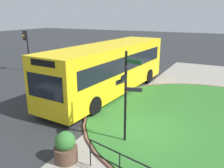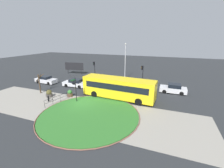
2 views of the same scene
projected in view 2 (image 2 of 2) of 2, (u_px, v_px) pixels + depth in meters
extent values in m
plane|color=#282B2D|center=(82.00, 103.00, 20.94)|extent=(120.00, 120.00, 0.00)
cube|color=gray|center=(74.00, 109.00, 19.12)|extent=(32.00, 7.92, 0.02)
cylinder|color=#2D6B28|center=(89.00, 114.00, 17.74)|extent=(11.60, 11.60, 0.10)
torus|color=brown|center=(89.00, 114.00, 17.74)|extent=(11.91, 11.91, 0.11)
cylinder|color=black|center=(76.00, 90.00, 20.92)|extent=(0.09, 0.09, 3.51)
sphere|color=black|center=(75.00, 78.00, 20.39)|extent=(0.10, 0.10, 0.10)
cube|color=#195128|center=(73.00, 80.00, 20.20)|extent=(0.28, 0.66, 0.15)
cube|color=black|center=(73.00, 81.00, 20.52)|extent=(0.44, 0.25, 0.15)
cube|color=black|center=(73.00, 83.00, 20.71)|extent=(0.49, 0.09, 0.15)
cube|color=black|center=(74.00, 84.00, 20.84)|extent=(0.56, 0.13, 0.15)
cube|color=black|center=(75.00, 88.00, 20.48)|extent=(0.19, 0.55, 0.15)
cylinder|color=black|center=(48.00, 99.00, 21.36)|extent=(0.21, 0.21, 0.79)
sphere|color=black|center=(48.00, 96.00, 21.24)|extent=(0.20, 0.20, 0.20)
cube|color=black|center=(56.00, 96.00, 20.67)|extent=(0.84, 3.58, 0.03)
cube|color=black|center=(57.00, 99.00, 20.80)|extent=(0.84, 3.58, 0.03)
cylinder|color=black|center=(67.00, 96.00, 22.28)|extent=(0.04, 0.04, 0.99)
cylinder|color=black|center=(60.00, 98.00, 21.30)|extent=(0.04, 0.04, 0.99)
cylinder|color=black|center=(53.00, 101.00, 20.33)|extent=(0.04, 0.04, 0.99)
cylinder|color=black|center=(45.00, 104.00, 19.36)|extent=(0.04, 0.04, 0.99)
cube|color=yellow|center=(118.00, 88.00, 22.21)|extent=(10.92, 3.26, 2.81)
cube|color=black|center=(115.00, 88.00, 20.97)|extent=(9.46, 0.64, 0.88)
cube|color=black|center=(122.00, 83.00, 23.22)|extent=(9.46, 0.64, 0.88)
cube|color=black|center=(88.00, 82.00, 24.31)|extent=(0.16, 2.10, 1.10)
cube|color=black|center=(87.00, 76.00, 24.01)|extent=(0.11, 1.41, 0.28)
cylinder|color=black|center=(94.00, 94.00, 22.90)|extent=(1.02, 0.36, 1.00)
cylinder|color=black|center=(102.00, 89.00, 24.95)|extent=(1.02, 0.36, 1.00)
cylinder|color=black|center=(139.00, 102.00, 20.16)|extent=(1.02, 0.36, 1.00)
cylinder|color=black|center=(143.00, 96.00, 22.21)|extent=(1.02, 0.36, 1.00)
cube|color=silver|center=(46.00, 80.00, 30.08)|extent=(4.59, 1.96, 0.74)
cube|color=black|center=(45.00, 77.00, 29.97)|extent=(2.00, 1.62, 0.48)
cube|color=#EAEACC|center=(57.00, 81.00, 29.65)|extent=(0.03, 0.20, 0.12)
cube|color=#EAEACC|center=(53.00, 82.00, 28.75)|extent=(0.03, 0.20, 0.12)
cylinder|color=black|center=(55.00, 81.00, 30.30)|extent=(0.65, 0.25, 0.64)
cylinder|color=black|center=(49.00, 83.00, 28.93)|extent=(0.65, 0.25, 0.64)
cylinder|color=black|center=(44.00, 80.00, 31.37)|extent=(0.65, 0.25, 0.64)
cylinder|color=black|center=(38.00, 82.00, 30.00)|extent=(0.65, 0.25, 0.64)
cube|color=silver|center=(173.00, 89.00, 24.76)|extent=(4.17, 1.87, 0.77)
cube|color=black|center=(175.00, 86.00, 24.50)|extent=(1.98, 1.64, 0.58)
cube|color=#EAEACC|center=(160.00, 89.00, 24.98)|extent=(0.02, 0.20, 0.12)
cube|color=#EAEACC|center=(160.00, 87.00, 25.97)|extent=(0.02, 0.20, 0.12)
cylinder|color=black|center=(164.00, 92.00, 24.53)|extent=(0.64, 0.22, 0.64)
cylinder|color=black|center=(165.00, 88.00, 26.03)|extent=(0.64, 0.22, 0.64)
cylinder|color=black|center=(182.00, 94.00, 23.63)|extent=(0.64, 0.22, 0.64)
cylinder|color=black|center=(181.00, 90.00, 25.14)|extent=(0.64, 0.22, 0.64)
cube|color=silver|center=(75.00, 84.00, 27.94)|extent=(4.52, 1.97, 0.70)
cube|color=black|center=(76.00, 81.00, 27.70)|extent=(2.21, 1.65, 0.55)
cube|color=#EAEACC|center=(63.00, 83.00, 28.12)|extent=(0.03, 0.20, 0.12)
cube|color=#EAEACC|center=(66.00, 82.00, 29.08)|extent=(0.03, 0.20, 0.12)
cylinder|color=black|center=(66.00, 85.00, 27.69)|extent=(0.65, 0.25, 0.64)
cylinder|color=black|center=(71.00, 83.00, 29.14)|extent=(0.65, 0.25, 0.64)
cylinder|color=black|center=(79.00, 87.00, 26.86)|extent=(0.65, 0.25, 0.64)
cylinder|color=black|center=(84.00, 84.00, 28.32)|extent=(0.65, 0.25, 0.64)
cylinder|color=black|center=(95.00, 70.00, 33.50)|extent=(0.11, 0.11, 3.70)
cube|color=black|center=(94.00, 63.00, 33.16)|extent=(0.29, 0.29, 0.78)
sphere|color=black|center=(93.00, 62.00, 33.15)|extent=(0.16, 0.16, 0.16)
sphere|color=black|center=(93.00, 63.00, 33.23)|extent=(0.16, 0.16, 0.16)
sphere|color=green|center=(93.00, 64.00, 33.30)|extent=(0.16, 0.16, 0.16)
cylinder|color=black|center=(143.00, 75.00, 29.63)|extent=(0.11, 0.11, 3.52)
cube|color=black|center=(142.00, 68.00, 29.28)|extent=(0.28, 0.28, 0.78)
sphere|color=black|center=(141.00, 66.00, 29.25)|extent=(0.16, 0.16, 0.16)
sphere|color=#F2A519|center=(141.00, 68.00, 29.32)|extent=(0.16, 0.16, 0.16)
sphere|color=black|center=(141.00, 69.00, 29.39)|extent=(0.16, 0.16, 0.16)
cylinder|color=#B7B7BC|center=(125.00, 63.00, 31.02)|extent=(0.16, 0.16, 7.48)
cylinder|color=silver|center=(126.00, 44.00, 29.89)|extent=(0.32, 0.32, 0.22)
cylinder|color=black|center=(68.00, 70.00, 37.80)|extent=(0.12, 0.12, 1.97)
cylinder|color=black|center=(81.00, 71.00, 37.04)|extent=(0.12, 0.12, 1.97)
cube|color=yellow|center=(74.00, 66.00, 37.13)|extent=(4.77, 0.79, 1.78)
cube|color=black|center=(74.00, 66.00, 37.06)|extent=(4.86, 0.71, 1.88)
cylinder|color=#47423D|center=(49.00, 95.00, 23.09)|extent=(0.96, 0.96, 0.49)
sphere|color=#4C4723|center=(49.00, 92.00, 22.94)|extent=(0.82, 0.82, 0.82)
cylinder|color=brown|center=(70.00, 95.00, 23.19)|extent=(0.80, 0.80, 0.54)
sphere|color=#33702D|center=(70.00, 92.00, 23.04)|extent=(0.68, 0.68, 0.68)
cylinder|color=#423323|center=(40.00, 84.00, 24.27)|extent=(0.20, 0.20, 3.13)
cylinder|color=#423323|center=(41.00, 76.00, 24.47)|extent=(1.20, 0.28, 0.91)
cylinder|color=#423323|center=(39.00, 78.00, 24.45)|extent=(0.78, 0.87, 1.07)
cylinder|color=#423323|center=(40.00, 76.00, 24.10)|extent=(0.60, 0.31, 1.06)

